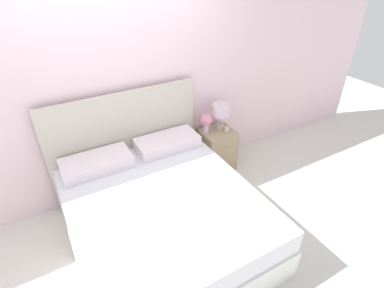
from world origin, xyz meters
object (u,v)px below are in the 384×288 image
table_lamp (221,111)px  alarm_clock (227,129)px  bed (160,212)px  flower_vase (207,121)px  nightstand (217,150)px

table_lamp → alarm_clock: size_ratio=5.05×
bed → flower_vase: bearing=36.9°
flower_vase → bed: bearing=-143.1°
alarm_clock → flower_vase: bearing=156.7°
bed → alarm_clock: 1.45m
bed → nightstand: (1.16, 0.71, -0.03)m
table_lamp → flower_vase: bearing=177.8°
bed → table_lamp: size_ratio=5.70×
nightstand → table_lamp: size_ratio=1.66×
nightstand → table_lamp: table_lamp is taller
bed → nightstand: size_ratio=3.44×
bed → nightstand: 1.36m
bed → flower_vase: 1.34m
nightstand → flower_vase: bearing=160.0°
bed → nightstand: bed is taller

